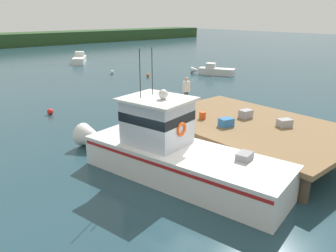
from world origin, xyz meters
TOP-DOWN VIEW (x-y plane):
  - ground_plane at (0.00, 0.00)m, footprint 200.00×200.00m
  - dock at (4.80, 0.00)m, footprint 6.00×9.00m
  - main_fishing_boat at (0.08, 0.24)m, footprint 4.21×9.96m
  - crate_single_by_cleat at (2.92, 2.73)m, footprint 0.70×0.60m
  - crate_stack_near_edge at (5.49, -1.30)m, footprint 0.72×0.63m
  - crate_stack_mid_dock at (3.54, 0.42)m, footprint 0.68×0.56m
  - crate_single_far at (5.24, 0.63)m, footprint 0.64×0.49m
  - bait_bucket at (3.55, 1.89)m, footprint 0.32×0.32m
  - deckhand_by_the_boat at (4.38, 3.89)m, footprint 0.36×0.22m
  - moored_boat_far_right at (11.89, 31.61)m, footprint 3.78×5.11m
  - moored_boat_near_channel at (18.35, 14.40)m, footprint 2.94×4.46m
  - mooring_buoy_spare_mooring at (12.36, 17.79)m, footprint 0.32×0.32m
  - mooring_buoy_channel_marker at (-0.24, 11.31)m, footprint 0.38×0.38m
  - mooring_buoy_outer at (10.54, 21.61)m, footprint 0.40×0.40m

SIDE VIEW (x-z plane):
  - ground_plane at x=0.00m, z-range 0.00..0.00m
  - mooring_buoy_spare_mooring at x=12.36m, z-range 0.00..0.32m
  - mooring_buoy_channel_marker at x=-0.24m, z-range 0.00..0.38m
  - mooring_buoy_outer at x=10.54m, z-range 0.00..0.40m
  - moored_boat_near_channel at x=18.35m, z-range -0.18..0.98m
  - moored_boat_far_right at x=11.89m, z-range -0.21..1.15m
  - main_fishing_boat at x=0.08m, z-range -1.39..3.41m
  - dock at x=4.80m, z-range 0.47..1.67m
  - crate_stack_near_edge at x=5.49m, z-range 1.20..1.54m
  - bait_bucket at x=3.55m, z-range 1.20..1.54m
  - crate_stack_mid_dock at x=3.54m, z-range 1.20..1.57m
  - crate_single_by_cleat at x=2.92m, z-range 1.20..1.57m
  - crate_single_far at x=5.24m, z-range 1.20..1.59m
  - deckhand_by_the_boat at x=4.38m, z-range 1.24..2.87m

